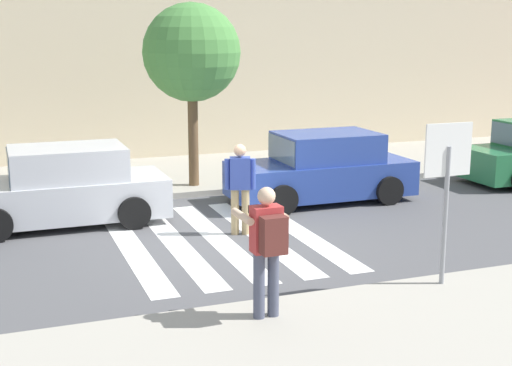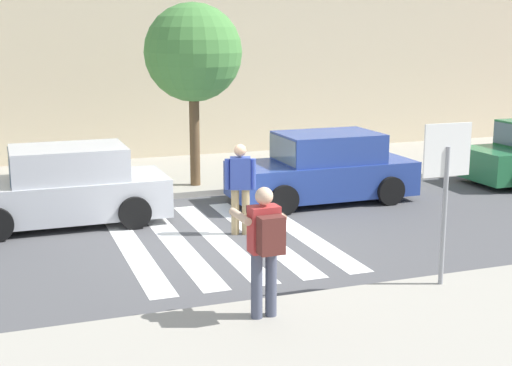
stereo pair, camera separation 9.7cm
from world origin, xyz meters
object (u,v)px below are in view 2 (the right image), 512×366
at_px(pedestrian_crossing, 240,184).
at_px(parked_car_blue, 323,169).
at_px(street_tree_center, 193,53).
at_px(parked_car_silver, 64,188).
at_px(photographer_with_backpack, 265,241).
at_px(stop_sign, 446,169).

distance_m(pedestrian_crossing, parked_car_blue, 3.26).
bearing_deg(pedestrian_crossing, street_tree_center, 87.30).
bearing_deg(parked_car_silver, street_tree_center, 31.76).
bearing_deg(parked_car_blue, photographer_with_backpack, -121.25).
distance_m(photographer_with_backpack, pedestrian_crossing, 4.36).
height_order(photographer_with_backpack, street_tree_center, street_tree_center).
xyz_separation_m(pedestrian_crossing, parked_car_blue, (2.62, 1.93, -0.25)).
distance_m(stop_sign, pedestrian_crossing, 4.38).
bearing_deg(stop_sign, pedestrian_crossing, 114.32).
relative_size(photographer_with_backpack, pedestrian_crossing, 1.00).
relative_size(parked_car_blue, street_tree_center, 0.96).
height_order(photographer_with_backpack, parked_car_blue, photographer_with_backpack).
bearing_deg(stop_sign, photographer_with_backpack, -174.06).
bearing_deg(street_tree_center, stop_sign, -78.57).
relative_size(stop_sign, parked_car_blue, 0.58).
bearing_deg(photographer_with_backpack, street_tree_center, 81.03).
relative_size(photographer_with_backpack, street_tree_center, 0.40).
xyz_separation_m(pedestrian_crossing, street_tree_center, (0.18, 3.92, 2.29)).
bearing_deg(photographer_with_backpack, parked_car_silver, 107.53).
bearing_deg(parked_car_blue, street_tree_center, 140.73).
distance_m(pedestrian_crossing, parked_car_silver, 3.60).
relative_size(stop_sign, street_tree_center, 0.55).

